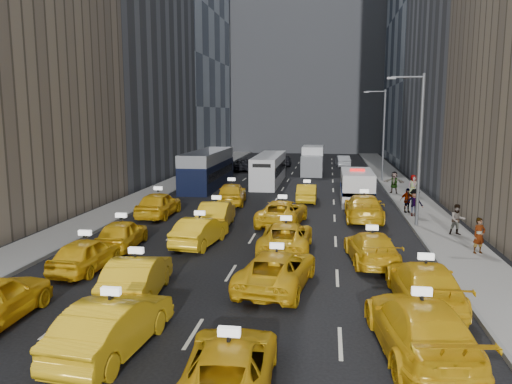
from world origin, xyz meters
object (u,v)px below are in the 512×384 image
(nypd_van, at_px, (357,187))
(double_decker, at_px, (208,169))
(box_truck, at_px, (312,161))
(taxi_1, at_px, (113,325))
(pedestrian_0, at_px, (479,236))
(taxi_2, at_px, (229,366))
(taxi_3, at_px, (420,327))
(city_bus, at_px, (269,169))

(nypd_van, relative_size, double_decker, 0.53)
(nypd_van, relative_size, box_truck, 0.90)
(taxi_1, relative_size, box_truck, 0.72)
(box_truck, relative_size, pedestrian_0, 3.91)
(taxi_2, height_order, taxi_3, taxi_3)
(pedestrian_0, bearing_deg, taxi_3, -136.16)
(taxi_3, distance_m, double_decker, 33.55)
(double_decker, bearing_deg, taxi_1, -73.39)
(taxi_1, height_order, city_bus, city_bus)
(box_truck, xyz_separation_m, pedestrian_0, (8.94, -31.39, -0.49))
(city_bus, relative_size, box_truck, 1.63)
(taxi_1, relative_size, pedestrian_0, 2.81)
(taxi_1, bearing_deg, box_truck, -90.16)
(taxi_1, bearing_deg, taxi_2, 162.93)
(box_truck, distance_m, pedestrian_0, 32.64)
(taxi_2, relative_size, nypd_van, 0.79)
(nypd_van, distance_m, double_decker, 14.55)
(box_truck, height_order, pedestrian_0, box_truck)
(taxi_2, xyz_separation_m, taxi_3, (4.94, 2.63, 0.16))
(taxi_3, relative_size, nypd_van, 0.93)
(taxi_2, bearing_deg, taxi_1, -26.23)
(nypd_van, xyz_separation_m, double_decker, (-13.14, 6.24, 0.45))
(taxi_1, xyz_separation_m, box_truck, (4.21, 43.05, 0.70))
(taxi_1, height_order, box_truck, box_truck)
(taxi_2, relative_size, taxi_3, 0.84)
(city_bus, bearing_deg, nypd_van, -53.25)
(nypd_van, distance_m, city_bus, 12.11)
(taxi_2, distance_m, double_decker, 34.40)
(nypd_van, height_order, pedestrian_0, nypd_van)
(taxi_2, relative_size, pedestrian_0, 2.77)
(taxi_1, bearing_deg, taxi_3, -167.33)
(taxi_2, relative_size, box_truck, 0.71)
(nypd_van, bearing_deg, double_decker, 153.72)
(taxi_2, xyz_separation_m, city_bus, (-3.37, 36.27, 0.72))
(nypd_van, xyz_separation_m, box_truck, (-3.94, 17.54, 0.33))
(taxi_2, relative_size, double_decker, 0.41)
(city_bus, bearing_deg, double_decker, -154.08)
(box_truck, bearing_deg, taxi_3, -82.54)
(taxi_1, relative_size, taxi_2, 1.01)
(taxi_3, height_order, pedestrian_0, pedestrian_0)
(taxi_1, distance_m, city_bus, 34.75)
(double_decker, relative_size, city_bus, 1.05)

